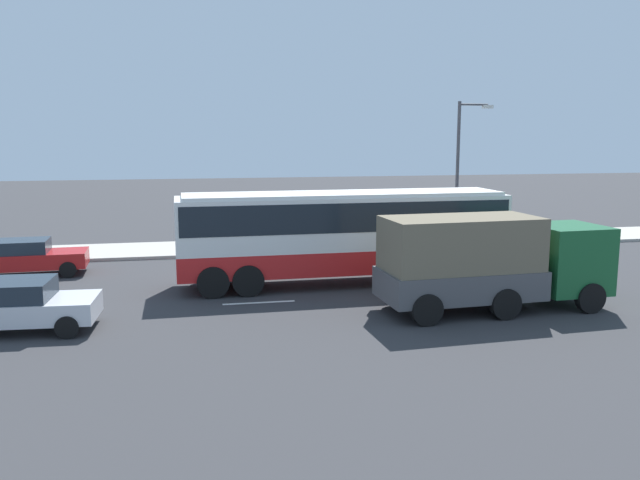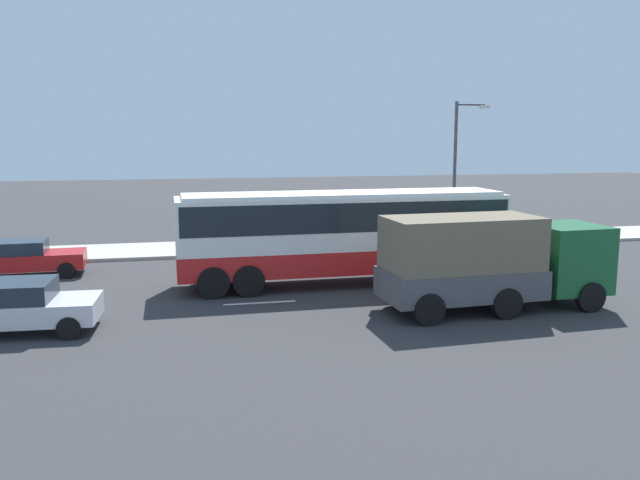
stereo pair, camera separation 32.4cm
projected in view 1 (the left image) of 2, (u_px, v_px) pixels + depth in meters
ground_plane at (302, 285)px, 24.19m from camera, size 120.00×120.00×0.00m
sidewalk_curb at (274, 246)px, 32.03m from camera, size 80.00×4.00×0.15m
lane_centreline at (497, 290)px, 23.28m from camera, size 44.53×0.16×0.01m
coach_bus at (343, 227)px, 24.02m from camera, size 12.19×2.81×3.42m
cargo_truck at (491, 260)px, 20.47m from camera, size 7.42×2.84×3.01m
car_silver_hatch at (10, 305)px, 18.32m from camera, size 4.73×2.21×1.47m
car_red_compact at (24, 257)px, 25.61m from camera, size 4.52×2.02×1.43m
pedestrian_near_curb at (377, 225)px, 31.45m from camera, size 0.32×0.32×1.75m
pedestrian_at_crossing at (250, 227)px, 31.15m from camera, size 0.32×0.32×1.69m
street_lamp at (461, 163)px, 31.50m from camera, size 1.77×0.24×6.93m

